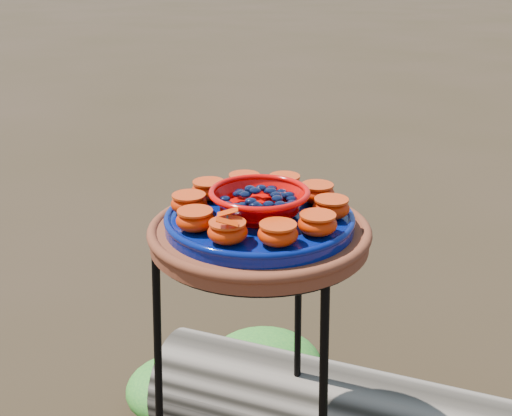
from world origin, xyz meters
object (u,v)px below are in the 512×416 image
at_px(plant_stand, 259,396).
at_px(red_bowl, 259,203).
at_px(terracotta_saucer, 259,235).
at_px(cobalt_plate, 259,221).

height_order(plant_stand, red_bowl, red_bowl).
bearing_deg(red_bowl, terracotta_saucer, 0.00).
bearing_deg(cobalt_plate, plant_stand, 0.00).
bearing_deg(plant_stand, red_bowl, 0.00).
relative_size(plant_stand, red_bowl, 4.00).
distance_m(cobalt_plate, red_bowl, 0.04).
height_order(terracotta_saucer, cobalt_plate, cobalt_plate).
height_order(plant_stand, cobalt_plate, cobalt_plate).
bearing_deg(cobalt_plate, terracotta_saucer, 0.00).
distance_m(plant_stand, red_bowl, 0.43).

